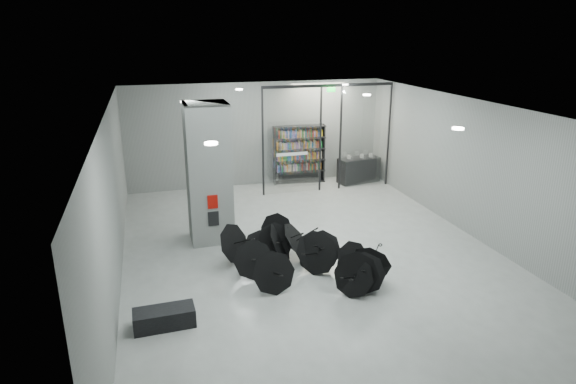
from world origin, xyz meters
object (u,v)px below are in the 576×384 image
object	(u,v)px
shop_counter	(359,170)
bench	(164,318)
column	(209,173)
bookshelf	(299,154)
umbrella_cluster	(303,258)

from	to	relation	value
shop_counter	bench	bearing A→B (deg)	-143.92
column	bench	distance (m)	4.93
shop_counter	column	bearing A→B (deg)	-157.96
bookshelf	umbrella_cluster	xyz separation A→B (m)	(-2.19, -7.41, -0.83)
bookshelf	shop_counter	size ratio (longest dim) A/B	1.38
column	shop_counter	world-z (taller)	column
column	bookshelf	xyz separation A→B (m)	(4.16, 4.75, -0.85)
bookshelf	umbrella_cluster	world-z (taller)	bookshelf
bench	bookshelf	distance (m)	10.76
column	umbrella_cluster	xyz separation A→B (m)	(1.97, -2.66, -1.68)
bench	umbrella_cluster	bearing A→B (deg)	23.27
bench	umbrella_cluster	distance (m)	3.90
umbrella_cluster	bookshelf	bearing A→B (deg)	73.52
shop_counter	umbrella_cluster	bearing A→B (deg)	-133.91
column	bookshelf	bearing A→B (deg)	48.77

